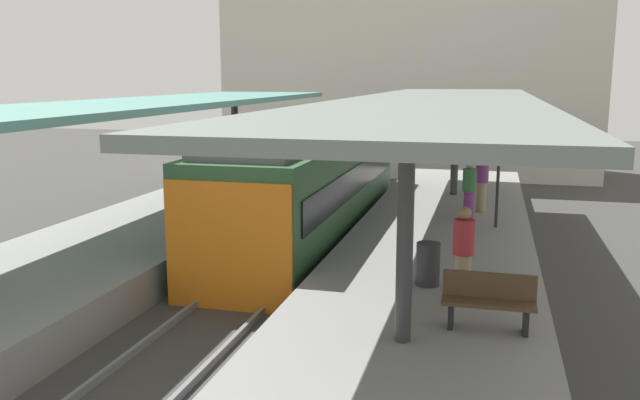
# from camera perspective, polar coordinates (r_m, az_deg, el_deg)

# --- Properties ---
(ground_plane) EXTENTS (80.00, 80.00, 0.00)m
(ground_plane) POSITION_cam_1_polar(r_m,az_deg,el_deg) (15.65, -4.58, -7.32)
(ground_plane) COLOR #383835
(platform_left) EXTENTS (4.40, 28.00, 1.00)m
(platform_left) POSITION_cam_1_polar(r_m,az_deg,el_deg) (17.10, -16.77, -4.45)
(platform_left) COLOR gray
(platform_left) RESTS_ON ground_plane
(platform_right) EXTENTS (4.40, 28.00, 1.00)m
(platform_right) POSITION_cam_1_polar(r_m,az_deg,el_deg) (14.75, 9.58, -6.53)
(platform_right) COLOR gray
(platform_right) RESTS_ON ground_plane
(track_ballast) EXTENTS (3.20, 28.00, 0.20)m
(track_ballast) POSITION_cam_1_polar(r_m,az_deg,el_deg) (15.62, -4.58, -6.97)
(track_ballast) COLOR #423F3D
(track_ballast) RESTS_ON ground_plane
(rail_near_side) EXTENTS (0.08, 28.00, 0.14)m
(rail_near_side) POSITION_cam_1_polar(r_m,az_deg,el_deg) (15.81, -7.07, -6.15)
(rail_near_side) COLOR slate
(rail_near_side) RESTS_ON track_ballast
(rail_far_side) EXTENTS (0.08, 28.00, 0.14)m
(rail_far_side) POSITION_cam_1_polar(r_m,az_deg,el_deg) (15.36, -2.04, -6.59)
(rail_far_side) COLOR slate
(rail_far_side) RESTS_ON track_ballast
(commuter_train) EXTENTS (2.78, 12.44, 3.10)m
(commuter_train) POSITION_cam_1_polar(r_m,az_deg,el_deg) (18.87, -0.80, 1.21)
(commuter_train) COLOR #2D5633
(commuter_train) RESTS_ON track_ballast
(canopy_left) EXTENTS (4.18, 21.00, 3.18)m
(canopy_left) POSITION_cam_1_polar(r_m,az_deg,el_deg) (17.77, -15.04, 7.83)
(canopy_left) COLOR #333335
(canopy_left) RESTS_ON platform_left
(canopy_right) EXTENTS (4.18, 21.00, 3.32)m
(canopy_right) POSITION_cam_1_polar(r_m,az_deg,el_deg) (15.51, 10.47, 8.19)
(canopy_right) COLOR #333335
(canopy_right) RESTS_ON platform_right
(platform_bench) EXTENTS (1.40, 0.41, 0.86)m
(platform_bench) POSITION_cam_1_polar(r_m,az_deg,el_deg) (10.50, 14.31, -8.31)
(platform_bench) COLOR black
(platform_bench) RESTS_ON platform_right
(platform_sign) EXTENTS (0.90, 0.08, 2.21)m
(platform_sign) POSITION_cam_1_polar(r_m,az_deg,el_deg) (17.27, 15.12, 2.97)
(platform_sign) COLOR #262628
(platform_sign) RESTS_ON platform_right
(litter_bin) EXTENTS (0.44, 0.44, 0.80)m
(litter_bin) POSITION_cam_1_polar(r_m,az_deg,el_deg) (12.43, 9.27, -5.46)
(litter_bin) COLOR #2D2D30
(litter_bin) RESTS_ON platform_right
(passenger_near_bench) EXTENTS (0.36, 0.36, 1.66)m
(passenger_near_bench) POSITION_cam_1_polar(r_m,az_deg,el_deg) (11.53, 12.22, -4.45)
(passenger_near_bench) COLOR #998460
(passenger_near_bench) RESTS_ON platform_right
(passenger_mid_platform) EXTENTS (0.36, 0.36, 1.62)m
(passenger_mid_platform) POSITION_cam_1_polar(r_m,az_deg,el_deg) (18.07, 12.71, 0.88)
(passenger_mid_platform) COLOR #7A337A
(passenger_mid_platform) RESTS_ON platform_right
(passenger_far_end) EXTENTS (0.36, 0.36, 1.68)m
(passenger_far_end) POSITION_cam_1_polar(r_m,az_deg,el_deg) (19.33, 13.75, 1.56)
(passenger_far_end) COLOR #998460
(passenger_far_end) RESTS_ON platform_right
(station_building_backdrop) EXTENTS (18.00, 6.00, 11.00)m
(station_building_backdrop) POSITION_cam_1_polar(r_m,az_deg,el_deg) (34.31, 7.79, 11.67)
(station_building_backdrop) COLOR beige
(station_building_backdrop) RESTS_ON ground_plane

